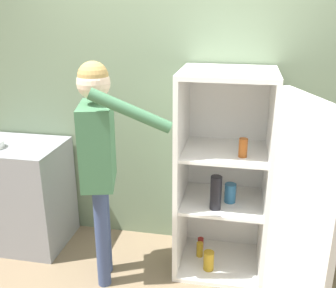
# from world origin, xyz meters

# --- Properties ---
(wall_back) EXTENTS (7.00, 0.06, 2.55)m
(wall_back) POSITION_xyz_m (0.00, 0.98, 1.27)
(wall_back) COLOR gray
(wall_back) RESTS_ON ground_plane
(refrigerator) EXTENTS (0.97, 1.23, 1.58)m
(refrigerator) POSITION_xyz_m (0.51, 0.53, 0.78)
(refrigerator) COLOR white
(refrigerator) RESTS_ON ground_plane
(person) EXTENTS (0.70, 0.50, 1.67)m
(person) POSITION_xyz_m (-0.45, 0.29, 1.08)
(person) COLOR #384770
(person) RESTS_ON ground_plane
(counter) EXTENTS (0.72, 0.59, 0.91)m
(counter) POSITION_xyz_m (-1.31, 0.64, 0.46)
(counter) COLOR gray
(counter) RESTS_ON ground_plane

